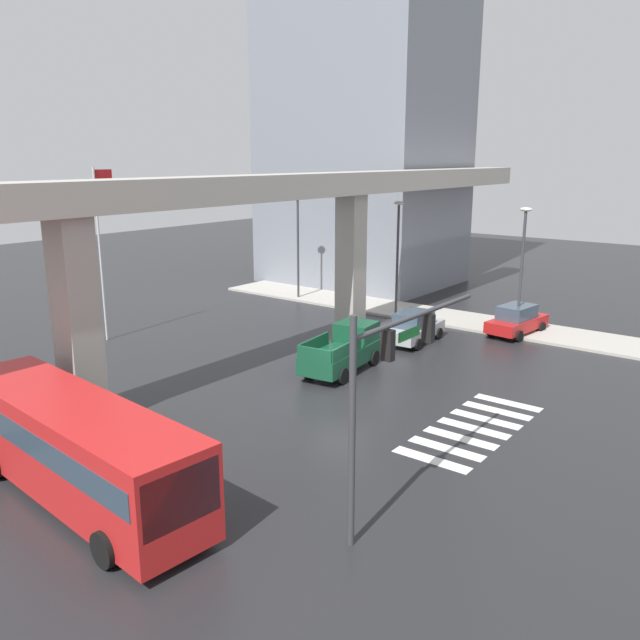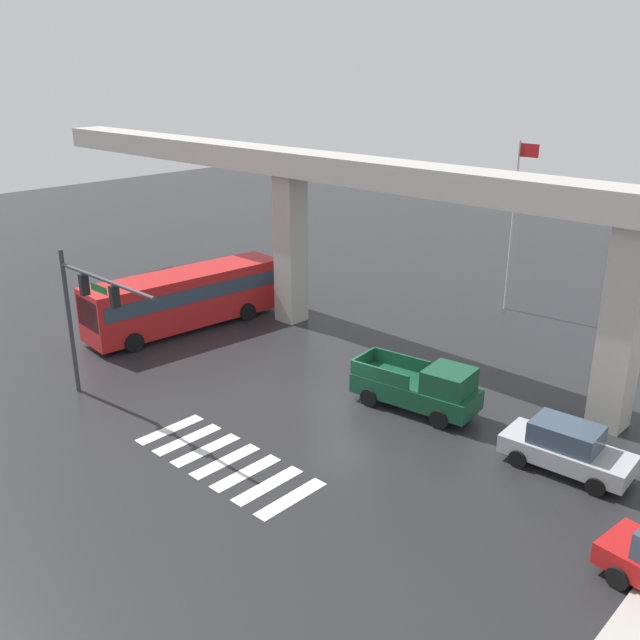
# 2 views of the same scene
# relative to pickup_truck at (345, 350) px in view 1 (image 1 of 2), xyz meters

# --- Properties ---
(ground_plane) EXTENTS (120.00, 120.00, 0.00)m
(ground_plane) POSITION_rel_pickup_truck_xyz_m (-2.72, -1.75, -0.99)
(ground_plane) COLOR #232326
(crosswalk_stripes) EXTENTS (7.15, 2.80, 0.01)m
(crosswalk_stripes) POSITION_rel_pickup_truck_xyz_m (-2.72, -7.90, -0.98)
(crosswalk_stripes) COLOR silver
(crosswalk_stripes) RESTS_ON ground
(elevated_overpass) EXTENTS (57.43, 2.09, 9.08)m
(elevated_overpass) POSITION_rel_pickup_truck_xyz_m (-2.72, 3.90, 6.79)
(elevated_overpass) COLOR #ADA89E
(elevated_overpass) RESTS_ON ground
(office_building) EXTENTS (10.91, 13.88, 35.20)m
(office_building) POSITION_rel_pickup_truck_xyz_m (19.61, 12.39, 16.61)
(office_building) COLOR gray
(office_building) RESTS_ON ground
(sidewalk_east) EXTENTS (4.00, 36.00, 0.15)m
(sidewalk_east) POSITION_rel_pickup_truck_xyz_m (12.16, 0.25, -0.91)
(sidewalk_east) COLOR #ADA89E
(sidewalk_east) RESTS_ON ground
(pickup_truck) EXTENTS (5.29, 2.54, 2.08)m
(pickup_truck) POSITION_rel_pickup_truck_xyz_m (0.00, 0.00, 0.00)
(pickup_truck) COLOR #14472D
(pickup_truck) RESTS_ON ground
(city_bus) EXTENTS (3.49, 10.98, 2.99)m
(city_bus) POSITION_rel_pickup_truck_xyz_m (-14.63, -0.68, 0.73)
(city_bus) COLOR red
(city_bus) RESTS_ON ground
(sedan_red) EXTENTS (4.48, 2.35, 1.72)m
(sedan_red) POSITION_rel_pickup_truck_xyz_m (11.17, -4.07, -0.14)
(sedan_red) COLOR red
(sedan_red) RESTS_ON ground
(sedan_silver) EXTENTS (4.40, 2.17, 1.72)m
(sedan_silver) POSITION_rel_pickup_truck_xyz_m (6.16, -0.23, -0.14)
(sedan_silver) COLOR #A8AAAF
(sedan_silver) RESTS_ON ground
(traffic_signal_mast) EXTENTS (6.49, 0.32, 6.20)m
(traffic_signal_mast) POSITION_rel_pickup_truck_xyz_m (-10.01, -8.58, 3.39)
(traffic_signal_mast) COLOR #38383D
(traffic_signal_mast) RESTS_ON ground
(street_lamp_near_corner) EXTENTS (0.44, 0.70, 7.24)m
(street_lamp_near_corner) POSITION_rel_pickup_truck_xyz_m (10.96, -4.19, 3.57)
(street_lamp_near_corner) COLOR #38383D
(street_lamp_near_corner) RESTS_ON ground
(street_lamp_mid_block) EXTENTS (0.44, 0.70, 7.24)m
(street_lamp_mid_block) POSITION_rel_pickup_truck_xyz_m (10.96, 3.82, 3.57)
(street_lamp_mid_block) COLOR #38383D
(street_lamp_mid_block) RESTS_ON ground
(street_lamp_far_north) EXTENTS (0.44, 0.70, 7.24)m
(street_lamp_far_north) POSITION_rel_pickup_truck_xyz_m (10.96, 11.94, 3.57)
(street_lamp_far_north) COLOR #38383D
(street_lamp_far_north) RESTS_ON ground
(flagpole) EXTENTS (1.16, 0.12, 9.40)m
(flagpole) POSITION_rel_pickup_truck_xyz_m (-3.76, 13.51, 4.49)
(flagpole) COLOR silver
(flagpole) RESTS_ON ground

